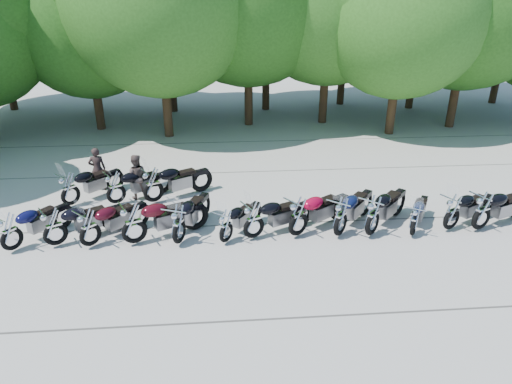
{
  "coord_description": "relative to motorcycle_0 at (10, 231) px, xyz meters",
  "views": [
    {
      "loc": [
        -1.01,
        -11.04,
        6.67
      ],
      "look_at": [
        0.0,
        1.5,
        1.1
      ],
      "focal_mm": 32.0,
      "sensor_mm": 36.0,
      "label": 1
    }
  ],
  "objects": [
    {
      "name": "tree_11",
      "position": [
        3.09,
        15.98,
        4.85
      ],
      "size": [
        7.56,
        7.56,
        9.28
      ],
      "color": "#3A2614",
      "rests_on": "ground"
    },
    {
      "name": "motorcycle_2",
      "position": [
        2.11,
        0.05,
        0.01
      ],
      "size": [
        2.13,
        2.14,
        1.31
      ],
      "primitive_type": null,
      "rotation": [
        0.0,
        0.0,
        2.36
      ],
      "color": "#360711",
      "rests_on": "ground"
    },
    {
      "name": "tree_12",
      "position": [
        8.65,
        16.02,
        5.08
      ],
      "size": [
        7.88,
        7.88,
        9.67
      ],
      "color": "#3A2614",
      "rests_on": "ground"
    },
    {
      "name": "motorcycle_9",
      "position": [
        10.18,
        0.02,
        0.08
      ],
      "size": [
        2.34,
        2.39,
        1.45
      ],
      "primitive_type": null,
      "rotation": [
        0.0,
        0.0,
        2.38
      ],
      "color": "black",
      "rests_on": "ground"
    },
    {
      "name": "tree_14",
      "position": [
        17.53,
        15.65,
        5.18
      ],
      "size": [
        8.02,
        8.02,
        9.84
      ],
      "color": "#3A2614",
      "rests_on": "ground"
    },
    {
      "name": "motorcycle_10",
      "position": [
        11.41,
        -0.07,
        -0.07
      ],
      "size": [
        1.63,
        2.05,
        1.15
      ],
      "primitive_type": null,
      "rotation": [
        0.0,
        0.0,
        2.56
      ],
      "color": "black",
      "rests_on": "ground"
    },
    {
      "name": "rider_1",
      "position": [
        2.9,
        3.36,
        0.15
      ],
      "size": [
        0.8,
        0.63,
        1.6
      ],
      "primitive_type": "imported",
      "rotation": [
        0.0,
        0.0,
        3.18
      ],
      "color": "brown",
      "rests_on": "ground"
    },
    {
      "name": "motorcycle_11",
      "position": [
        12.66,
        0.17,
        0.02
      ],
      "size": [
        2.4,
        1.7,
        1.32
      ],
      "primitive_type": null,
      "rotation": [
        0.0,
        0.0,
        2.04
      ],
      "color": "black",
      "rests_on": "ground"
    },
    {
      "name": "motorcycle_1",
      "position": [
        1.13,
        0.16,
        0.02
      ],
      "size": [
        2.37,
        1.86,
        1.33
      ],
      "primitive_type": null,
      "rotation": [
        0.0,
        0.0,
        2.13
      ],
      "color": "black",
      "rests_on": "ground"
    },
    {
      "name": "tree_13",
      "position": [
        13.54,
        17.03,
        5.39
      ],
      "size": [
        8.31,
        8.31,
        10.2
      ],
      "color": "#3A2614",
      "rests_on": "ground"
    },
    {
      "name": "motorcycle_15",
      "position": [
        3.52,
        2.85,
        0.08
      ],
      "size": [
        2.59,
        1.95,
        1.44
      ],
      "primitive_type": null,
      "rotation": [
        0.0,
        0.0,
        2.1
      ],
      "color": "black",
      "rests_on": "ground"
    },
    {
      "name": "motorcycle_8",
      "position": [
        9.25,
        0.07,
        0.06
      ],
      "size": [
        2.18,
        2.38,
        1.4
      ],
      "primitive_type": null,
      "rotation": [
        0.0,
        0.0,
        2.44
      ],
      "color": "#0C1438",
      "rests_on": "ground"
    },
    {
      "name": "tree_10",
      "position": [
        -1.44,
        16.53,
        5.01
      ],
      "size": [
        7.78,
        7.78,
        9.55
      ],
      "color": "#3A2614",
      "rests_on": "ground"
    },
    {
      "name": "ground",
      "position": [
        6.85,
        -0.44,
        -0.64
      ],
      "size": [
        90.0,
        90.0,
        0.0
      ],
      "primitive_type": "plane",
      "color": "#A29C92",
      "rests_on": "ground"
    },
    {
      "name": "rider_0",
      "position": [
        1.39,
        4.21,
        0.16
      ],
      "size": [
        0.65,
        0.5,
        1.61
      ],
      "primitive_type": "imported",
      "rotation": [
        0.0,
        0.0,
        3.34
      ],
      "color": "black",
      "rests_on": "ground"
    },
    {
      "name": "tree_2",
      "position": [
        -0.4,
        12.4,
        4.67
      ],
      "size": [
        7.31,
        7.31,
        8.97
      ],
      "color": "#3A2614",
      "rests_on": "ground"
    },
    {
      "name": "motorcycle_7",
      "position": [
        8.02,
        0.16,
        0.06
      ],
      "size": [
        2.5,
        2.05,
        1.42
      ],
      "primitive_type": null,
      "rotation": [
        0.0,
        0.0,
        2.17
      ],
      "color": "maroon",
      "rests_on": "ground"
    },
    {
      "name": "motorcycle_12",
      "position": [
        13.53,
        0.08,
        0.06
      ],
      "size": [
        2.61,
        1.65,
        1.42
      ],
      "primitive_type": null,
      "rotation": [
        0.0,
        0.0,
        1.95
      ],
      "color": "black",
      "rests_on": "ground"
    },
    {
      "name": "motorcycle_14",
      "position": [
        2.27,
        2.85,
        0.02
      ],
      "size": [
        2.37,
        1.86,
        1.33
      ],
      "primitive_type": null,
      "rotation": [
        0.0,
        0.0,
        2.13
      ],
      "color": "black",
      "rests_on": "ground"
    },
    {
      "name": "tree_6",
      "position": [
        14.41,
        10.37,
        5.17
      ],
      "size": [
        8.0,
        8.0,
        9.82
      ],
      "color": "#3A2614",
      "rests_on": "ground"
    },
    {
      "name": "motorcycle_5",
      "position": [
        5.91,
        -0.03,
        -0.06
      ],
      "size": [
        1.74,
        2.01,
        1.16
      ],
      "primitive_type": null,
      "rotation": [
        0.0,
        0.0,
        2.49
      ],
      "color": "black",
      "rests_on": "ground"
    },
    {
      "name": "motorcycle_6",
      "position": [
        6.71,
        0.12,
        0.02
      ],
      "size": [
        2.43,
        1.67,
        1.33
      ],
      "primitive_type": null,
      "rotation": [
        0.0,
        0.0,
        2.02
      ],
      "color": "black",
      "rests_on": "ground"
    },
    {
      "name": "motorcycle_13",
      "position": [
        0.78,
        2.84,
        0.03
      ],
      "size": [
        2.17,
        2.24,
        1.35
      ],
      "primitive_type": null,
      "rotation": [
        0.0,
        0.0,
        2.39
      ],
      "color": "black",
      "rests_on": "ground"
    },
    {
      "name": "motorcycle_3",
      "position": [
        3.33,
        0.08,
        0.08
      ],
      "size": [
        2.66,
        1.82,
        1.45
      ],
      "primitive_type": null,
      "rotation": [
        0.0,
        0.0,
        2.02
      ],
      "color": "#3F0810",
      "rests_on": "ground"
    },
    {
      "name": "motorcycle_0",
      "position": [
        0.0,
        0.0,
        0.0
      ],
      "size": [
        1.91,
        2.25,
        1.29
      ],
      "primitive_type": null,
      "rotation": [
        0.0,
        0.0,
        2.51
      ],
      "color": "#0B0C33",
      "rests_on": "ground"
    },
    {
      "name": "motorcycle_4",
      "position": [
        4.58,
        0.01,
        0.04
      ],
      "size": [
        1.58,
        2.54,
        1.38
      ],
      "primitive_type": null,
      "rotation": [
        0.0,
        0.0,
        2.76
      ],
      "color": "black",
      "rests_on": "ground"
    }
  ]
}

